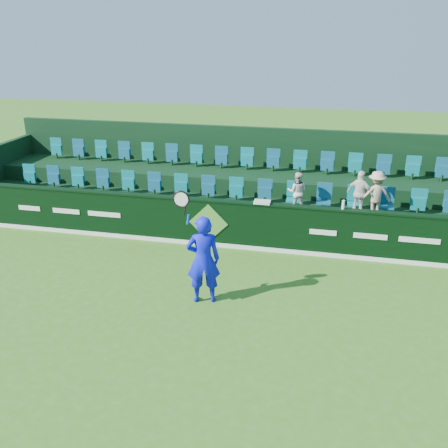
% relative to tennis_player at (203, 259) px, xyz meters
% --- Properties ---
extents(ground, '(60.00, 60.00, 0.00)m').
position_rel_tennis_player_xyz_m(ground, '(-0.62, -0.99, -1.02)').
color(ground, '#396E1A').
rests_on(ground, ground).
extents(sponsor_hoarding, '(16.00, 0.25, 1.35)m').
position_rel_tennis_player_xyz_m(sponsor_hoarding, '(-0.62, 3.00, -0.35)').
color(sponsor_hoarding, black).
rests_on(sponsor_hoarding, ground).
extents(stand_tier_front, '(16.00, 2.00, 0.80)m').
position_rel_tennis_player_xyz_m(stand_tier_front, '(-0.62, 4.11, -0.62)').
color(stand_tier_front, black).
rests_on(stand_tier_front, ground).
extents(stand_tier_back, '(16.00, 1.80, 1.30)m').
position_rel_tennis_player_xyz_m(stand_tier_back, '(-0.62, 6.01, -0.37)').
color(stand_tier_back, black).
rests_on(stand_tier_back, ground).
extents(stand_rear, '(16.00, 4.10, 2.60)m').
position_rel_tennis_player_xyz_m(stand_rear, '(-0.62, 6.45, 0.20)').
color(stand_rear, black).
rests_on(stand_rear, ground).
extents(seat_row_front, '(13.50, 0.50, 0.60)m').
position_rel_tennis_player_xyz_m(seat_row_front, '(-0.62, 4.51, 0.08)').
color(seat_row_front, '#0B747A').
rests_on(seat_row_front, stand_tier_front).
extents(seat_row_back, '(13.50, 0.50, 0.60)m').
position_rel_tennis_player_xyz_m(seat_row_back, '(-0.62, 6.31, 0.58)').
color(seat_row_back, '#0B747A').
rests_on(seat_row_back, stand_tier_back).
extents(tennis_player, '(1.07, 0.68, 2.62)m').
position_rel_tennis_player_xyz_m(tennis_player, '(0.00, 0.00, 0.00)').
color(tennis_player, '#0D15ED').
rests_on(tennis_player, ground).
extents(spectator_left, '(0.57, 0.45, 1.14)m').
position_rel_tennis_player_xyz_m(spectator_left, '(1.67, 4.13, 0.35)').
color(spectator_left, silver).
rests_on(spectator_left, stand_tier_front).
extents(spectator_middle, '(0.81, 0.60, 1.28)m').
position_rel_tennis_player_xyz_m(spectator_middle, '(3.39, 4.13, 0.42)').
color(spectator_middle, white).
rests_on(spectator_middle, stand_tier_front).
extents(spectator_right, '(0.93, 0.67, 1.30)m').
position_rel_tennis_player_xyz_m(spectator_right, '(3.81, 4.13, 0.43)').
color(spectator_right, tan).
rests_on(spectator_right, stand_tier_front).
extents(towel, '(0.43, 0.28, 0.06)m').
position_rel_tennis_player_xyz_m(towel, '(0.84, 3.01, 0.36)').
color(towel, silver).
rests_on(towel, sponsor_hoarding).
extents(drinks_bottle, '(0.08, 0.08, 0.24)m').
position_rel_tennis_player_xyz_m(drinks_bottle, '(2.94, 3.01, 0.45)').
color(drinks_bottle, white).
rests_on(drinks_bottle, sponsor_hoarding).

